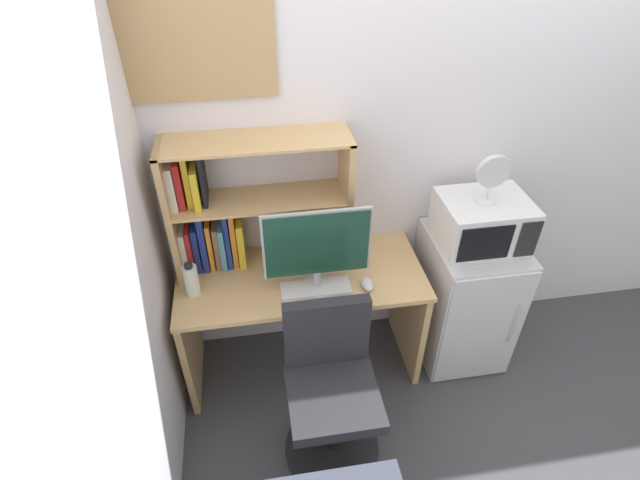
# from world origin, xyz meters

# --- Properties ---
(wall_back) EXTENTS (6.40, 0.04, 2.60)m
(wall_back) POSITION_xyz_m (0.40, 0.02, 1.30)
(wall_back) COLOR silver
(wall_back) RESTS_ON ground_plane
(desk) EXTENTS (1.34, 0.58, 0.75)m
(desk) POSITION_xyz_m (-0.88, -0.29, 0.53)
(desk) COLOR tan
(desk) RESTS_ON ground_plane
(hutch_bookshelf) EXTENTS (0.93, 0.28, 0.74)m
(hutch_bookshelf) POSITION_xyz_m (-1.21, -0.12, 1.10)
(hutch_bookshelf) COLOR tan
(hutch_bookshelf) RESTS_ON desk
(monitor) EXTENTS (0.54, 0.18, 0.48)m
(monitor) POSITION_xyz_m (-0.81, -0.41, 1.02)
(monitor) COLOR #B7B7BC
(monitor) RESTS_ON desk
(keyboard) EXTENTS (0.36, 0.13, 0.02)m
(keyboard) POSITION_xyz_m (-0.82, -0.42, 0.76)
(keyboard) COLOR silver
(keyboard) RESTS_ON desk
(computer_mouse) EXTENTS (0.06, 0.11, 0.04)m
(computer_mouse) POSITION_xyz_m (-0.55, -0.44, 0.77)
(computer_mouse) COLOR silver
(computer_mouse) RESTS_ON desk
(water_bottle) EXTENTS (0.08, 0.08, 0.19)m
(water_bottle) POSITION_xyz_m (-1.45, -0.34, 0.84)
(water_bottle) COLOR silver
(water_bottle) RESTS_ON desk
(mini_fridge) EXTENTS (0.49, 0.57, 0.85)m
(mini_fridge) POSITION_xyz_m (0.11, -0.29, 0.43)
(mini_fridge) COLOR silver
(mini_fridge) RESTS_ON ground_plane
(microwave) EXTENTS (0.46, 0.38, 0.27)m
(microwave) POSITION_xyz_m (0.11, -0.29, 0.99)
(microwave) COLOR silver
(microwave) RESTS_ON mini_fridge
(desk_fan) EXTENTS (0.17, 0.11, 0.27)m
(desk_fan) POSITION_xyz_m (0.10, -0.29, 1.27)
(desk_fan) COLOR silver
(desk_fan) RESTS_ON microwave
(desk_chair) EXTENTS (0.50, 0.50, 0.92)m
(desk_chair) POSITION_xyz_m (-0.81, -0.83, 0.41)
(desk_chair) COLOR black
(desk_chair) RESTS_ON ground_plane
(wall_corkboard) EXTENTS (0.80, 0.02, 0.46)m
(wall_corkboard) POSITION_xyz_m (-1.33, -0.01, 1.88)
(wall_corkboard) COLOR tan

